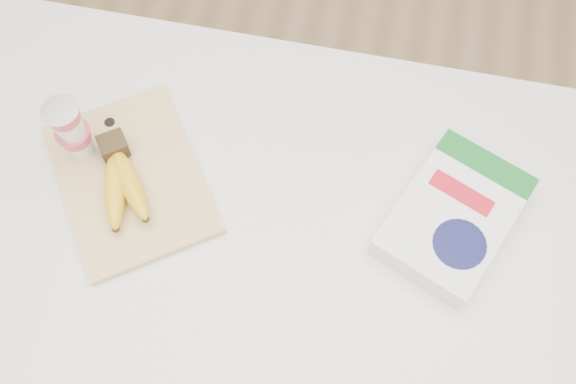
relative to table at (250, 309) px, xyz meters
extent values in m
plane|color=tan|center=(0.00, 0.00, -0.49)|extent=(4.00, 4.00, 0.00)
cube|color=white|center=(0.00, 0.00, 0.00)|extent=(1.31, 0.87, 0.98)
cube|color=#DEBF7A|center=(-0.21, 0.07, 0.50)|extent=(0.39, 0.41, 0.02)
cube|color=#382816|center=(-0.25, 0.11, 0.53)|extent=(0.06, 0.06, 0.03)
ellipsoid|color=yellow|center=(-0.22, 0.03, 0.53)|extent=(0.09, 0.17, 0.05)
sphere|color=#382816|center=(-0.20, -0.04, 0.53)|extent=(0.01, 0.01, 0.01)
ellipsoid|color=yellow|center=(-0.20, 0.04, 0.53)|extent=(0.13, 0.15, 0.05)
sphere|color=#382816|center=(-0.15, -0.02, 0.53)|extent=(0.01, 0.01, 0.01)
cylinder|color=silver|center=(-0.30, 0.09, 0.65)|extent=(0.06, 0.06, 0.00)
cube|color=white|center=(0.37, 0.10, 0.52)|extent=(0.27, 0.31, 0.06)
cube|color=#176722|center=(0.41, 0.20, 0.55)|extent=(0.18, 0.12, 0.00)
cylinder|color=#121344|center=(0.38, 0.04, 0.55)|extent=(0.12, 0.12, 0.00)
cube|color=red|center=(0.37, 0.13, 0.55)|extent=(0.12, 0.08, 0.00)
camera|label=1|loc=(0.18, -0.39, 1.54)|focal=40.00mm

